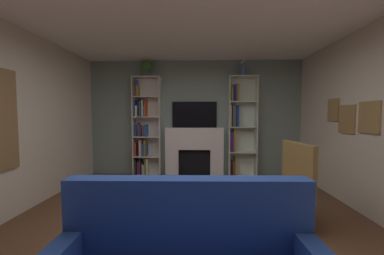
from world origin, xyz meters
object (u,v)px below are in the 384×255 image
object	(u,v)px
fireplace	(194,151)
potted_plant	(146,68)
armchair	(283,185)
tv	(194,115)
bookshelf_right	(238,127)
vase_with_flowers	(243,71)
bookshelf_left	(144,131)

from	to	relation	value
fireplace	potted_plant	size ratio (longest dim) A/B	3.97
potted_plant	armchair	distance (m)	3.76
fireplace	potted_plant	bearing A→B (deg)	-177.38
tv	armchair	size ratio (longest dim) A/B	0.96
bookshelf_right	vase_with_flowers	xyz separation A→B (m)	(0.08, -0.04, 1.25)
bookshelf_right	armchair	bearing A→B (deg)	-85.18
tv	bookshelf_left	bearing A→B (deg)	-176.39
fireplace	armchair	xyz separation A→B (m)	(1.20, -2.29, -0.06)
bookshelf_left	bookshelf_right	world-z (taller)	same
vase_with_flowers	fireplace	bearing A→B (deg)	177.42
bookshelf_left	potted_plant	bearing A→B (deg)	-33.42
potted_plant	armchair	size ratio (longest dim) A/B	0.34
bookshelf_right	armchair	size ratio (longest dim) A/B	2.14
bookshelf_left	bookshelf_right	distance (m)	2.17
bookshelf_left	armchair	size ratio (longest dim) A/B	2.14
bookshelf_right	fireplace	bearing A→B (deg)	179.76
bookshelf_left	potted_plant	distance (m)	1.44
bookshelf_left	potted_plant	world-z (taller)	potted_plant
tv	bookshelf_right	distance (m)	1.05
vase_with_flowers	armchair	distance (m)	2.93
bookshelf_right	potted_plant	xyz separation A→B (m)	(-2.10, -0.05, 1.34)
bookshelf_left	vase_with_flowers	size ratio (longest dim) A/B	6.29
tv	bookshelf_right	size ratio (longest dim) A/B	0.45
fireplace	armchair	distance (m)	2.59
potted_plant	bookshelf_right	bearing A→B (deg)	1.25
tv	potted_plant	size ratio (longest dim) A/B	2.84
fireplace	tv	xyz separation A→B (m)	(0.00, 0.07, 0.84)
tv	vase_with_flowers	bearing A→B (deg)	-6.23
armchair	bookshelf_right	bearing A→B (deg)	94.82
vase_with_flowers	armchair	xyz separation A→B (m)	(0.11, -2.24, -1.88)
potted_plant	vase_with_flowers	bearing A→B (deg)	0.02
tv	bookshelf_left	world-z (taller)	bookshelf_left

